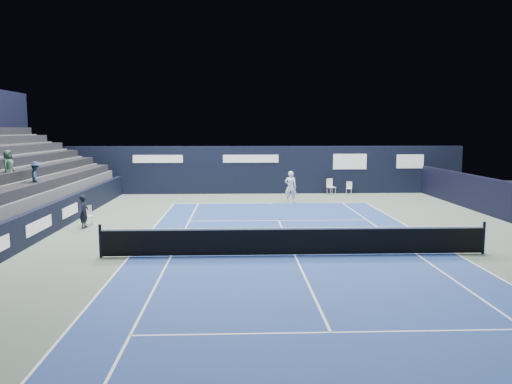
% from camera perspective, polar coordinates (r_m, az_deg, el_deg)
% --- Properties ---
extents(ground, '(48.00, 48.00, 0.00)m').
position_cam_1_polar(ground, '(18.75, 3.74, -5.73)').
color(ground, '#526156').
rests_on(ground, ground).
extents(court_surface, '(10.97, 23.77, 0.01)m').
position_cam_1_polar(court_surface, '(16.82, 4.45, -7.22)').
color(court_surface, navy).
rests_on(court_surface, ground).
extents(enclosure_wall_right, '(0.30, 22.00, 1.80)m').
position_cam_1_polar(enclosure_wall_right, '(25.64, 26.78, -0.96)').
color(enclosure_wall_right, black).
rests_on(enclosure_wall_right, ground).
extents(folding_chair_back_a, '(0.60, 0.59, 1.04)m').
position_cam_1_polar(folding_chair_back_a, '(32.60, 8.51, 0.75)').
color(folding_chair_back_a, white).
rests_on(folding_chair_back_a, ground).
extents(folding_chair_back_b, '(0.45, 0.44, 0.82)m').
position_cam_1_polar(folding_chair_back_b, '(32.94, 10.59, 0.56)').
color(folding_chair_back_b, silver).
rests_on(folding_chair_back_b, ground).
extents(line_judge_chair, '(0.49, 0.48, 0.86)m').
position_cam_1_polar(line_judge_chair, '(23.12, -18.70, -2.40)').
color(line_judge_chair, silver).
rests_on(line_judge_chair, ground).
extents(line_judge, '(0.36, 0.53, 1.42)m').
position_cam_1_polar(line_judge, '(22.43, -19.05, -2.13)').
color(line_judge, black).
rests_on(line_judge, ground).
extents(court_markings, '(11.03, 23.83, 0.00)m').
position_cam_1_polar(court_markings, '(16.82, 4.45, -7.20)').
color(court_markings, white).
rests_on(court_markings, court_surface).
extents(tennis_net, '(12.90, 0.10, 1.10)m').
position_cam_1_polar(tennis_net, '(16.70, 4.47, -5.54)').
color(tennis_net, black).
rests_on(tennis_net, ground).
extents(back_sponsor_wall, '(26.00, 0.63, 3.10)m').
position_cam_1_polar(back_sponsor_wall, '(32.84, 1.14, 2.56)').
color(back_sponsor_wall, black).
rests_on(back_sponsor_wall, ground).
extents(side_barrier_left, '(0.33, 22.00, 1.20)m').
position_cam_1_polar(side_barrier_left, '(23.68, -20.87, -2.01)').
color(side_barrier_left, black).
rests_on(side_barrier_left, ground).
extents(tennis_player, '(0.72, 0.88, 1.83)m').
position_cam_1_polar(tennis_player, '(28.65, 3.97, 0.59)').
color(tennis_player, white).
rests_on(tennis_player, ground).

